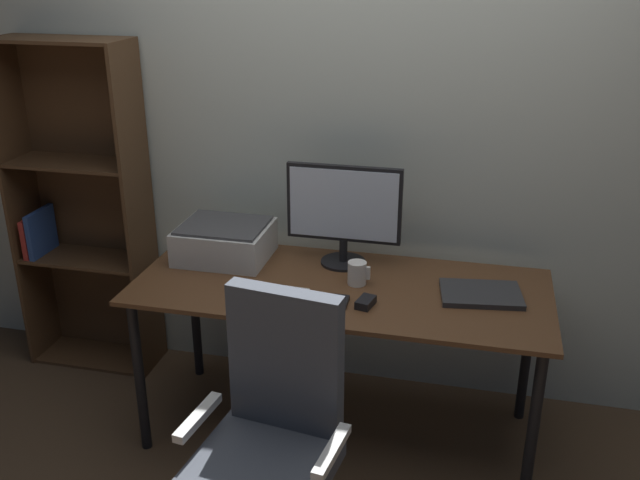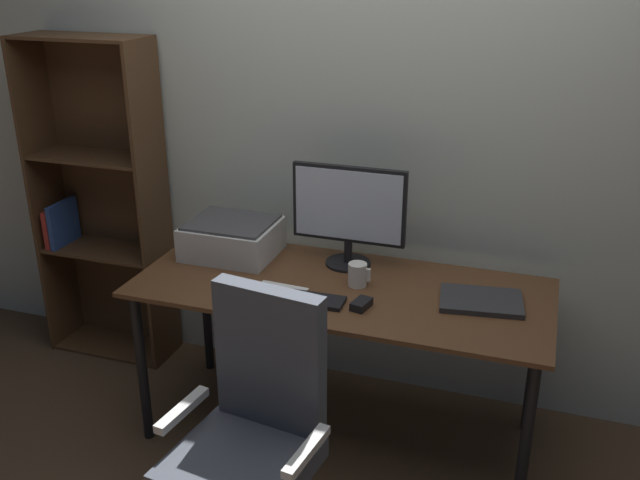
% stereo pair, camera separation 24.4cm
% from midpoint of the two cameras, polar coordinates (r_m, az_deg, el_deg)
% --- Properties ---
extents(ground_plane, '(12.00, 12.00, 0.00)m').
position_cam_midpoint_polar(ground_plane, '(3.33, 3.72, -15.29)').
color(ground_plane, '#4C3826').
extents(back_wall, '(6.40, 0.10, 2.60)m').
position_cam_midpoint_polar(back_wall, '(3.24, 6.79, 9.17)').
color(back_wall, beige).
rests_on(back_wall, ground).
extents(desk, '(1.73, 0.72, 0.74)m').
position_cam_midpoint_polar(desk, '(2.97, 4.03, -5.11)').
color(desk, '#56351E').
rests_on(desk, ground).
extents(monitor, '(0.50, 0.20, 0.45)m').
position_cam_midpoint_polar(monitor, '(3.04, 4.64, 2.39)').
color(monitor, black).
rests_on(monitor, desk).
extents(keyboard, '(0.29, 0.12, 0.02)m').
position_cam_midpoint_polar(keyboard, '(2.80, 1.55, -4.87)').
color(keyboard, black).
rests_on(keyboard, desk).
extents(mouse, '(0.08, 0.11, 0.03)m').
position_cam_midpoint_polar(mouse, '(2.76, 5.92, -5.24)').
color(mouse, black).
rests_on(mouse, desk).
extents(coffee_mug, '(0.09, 0.08, 0.10)m').
position_cam_midpoint_polar(coffee_mug, '(2.93, 5.46, -2.85)').
color(coffee_mug, white).
rests_on(coffee_mug, desk).
extents(laptop, '(0.35, 0.27, 0.02)m').
position_cam_midpoint_polar(laptop, '(2.89, 15.30, -4.81)').
color(laptop, '#2D2D30').
rests_on(laptop, desk).
extents(printer, '(0.40, 0.34, 0.16)m').
position_cam_midpoint_polar(printer, '(3.21, -4.98, 0.15)').
color(printer, silver).
rests_on(printer, desk).
extents(paper_sheet, '(0.23, 0.31, 0.00)m').
position_cam_midpoint_polar(paper_sheet, '(2.82, -1.54, -4.87)').
color(paper_sheet, white).
rests_on(paper_sheet, desk).
extents(office_chair, '(0.55, 0.54, 1.01)m').
position_cam_midpoint_polar(office_chair, '(2.50, -2.62, -16.67)').
color(office_chair, silver).
rests_on(office_chair, ground).
extents(bookshelf, '(0.66, 0.28, 1.67)m').
position_cam_midpoint_polar(bookshelf, '(3.76, -15.46, 2.85)').
color(bookshelf, '#4C331E').
rests_on(bookshelf, ground).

